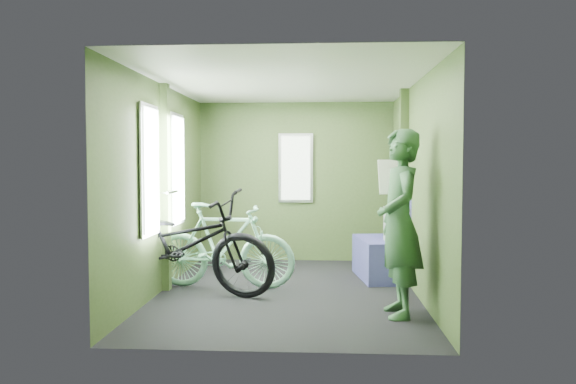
% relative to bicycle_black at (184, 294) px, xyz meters
% --- Properties ---
extents(room, '(4.00, 4.02, 2.31)m').
position_rel_bicycle_black_xyz_m(room, '(1.08, 0.24, 1.44)').
color(room, black).
rests_on(room, ground).
extents(bicycle_black, '(2.29, 1.47, 1.23)m').
position_rel_bicycle_black_xyz_m(bicycle_black, '(0.00, 0.00, 0.00)').
color(bicycle_black, black).
rests_on(bicycle_black, ground).
extents(bicycle_mint, '(1.67, 0.65, 1.01)m').
position_rel_bicycle_black_xyz_m(bicycle_mint, '(0.39, 0.30, 0.00)').
color(bicycle_mint, '#82CCA6').
rests_on(bicycle_mint, ground).
extents(passenger, '(0.48, 0.72, 1.74)m').
position_rel_bicycle_black_xyz_m(passenger, '(2.22, -0.72, 0.87)').
color(passenger, '#305834').
rests_on(passenger, ground).
extents(waste_box, '(0.27, 0.37, 0.90)m').
position_rel_bicycle_black_xyz_m(waste_box, '(2.38, 0.71, 0.45)').
color(waste_box, gray).
rests_on(waste_box, ground).
extents(bench_seat, '(0.68, 1.05, 1.04)m').
position_rel_bicycle_black_xyz_m(bench_seat, '(2.27, 0.98, 0.31)').
color(bench_seat, navy).
rests_on(bench_seat, ground).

